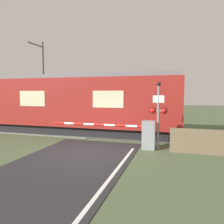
# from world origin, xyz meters

# --- Properties ---
(ground_plane) EXTENTS (80.00, 80.00, 0.00)m
(ground_plane) POSITION_xyz_m (0.00, 0.00, 0.00)
(ground_plane) COLOR #475638
(track_bed) EXTENTS (36.00, 3.20, 0.13)m
(track_bed) POSITION_xyz_m (0.00, 4.03, 0.02)
(track_bed) COLOR gray
(track_bed) RESTS_ON ground_plane
(train) EXTENTS (17.81, 3.02, 3.78)m
(train) POSITION_xyz_m (-4.71, 4.03, 1.94)
(train) COLOR black
(train) RESTS_ON ground_plane
(crossing_barrier) EXTENTS (5.34, 0.44, 1.35)m
(crossing_barrier) POSITION_xyz_m (2.26, 1.16, 0.73)
(crossing_barrier) COLOR gray
(crossing_barrier) RESTS_ON ground_plane
(signal_post) EXTENTS (0.81, 0.26, 3.14)m
(signal_post) POSITION_xyz_m (3.05, 1.17, 1.79)
(signal_post) COLOR gray
(signal_post) RESTS_ON ground_plane
(catenary_pole) EXTENTS (0.20, 1.90, 6.63)m
(catenary_pole) POSITION_xyz_m (-6.37, 6.19, 3.47)
(catenary_pole) COLOR slate
(catenary_pole) RESTS_ON ground_plane
(roadside_fence) EXTENTS (3.57, 0.06, 1.10)m
(roadside_fence) POSITION_xyz_m (5.37, 0.93, 0.55)
(roadside_fence) COLOR #726047
(roadside_fence) RESTS_ON ground_plane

